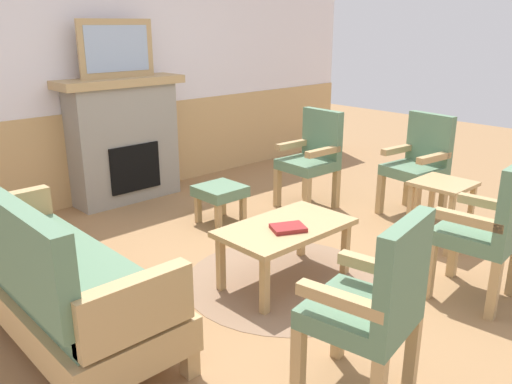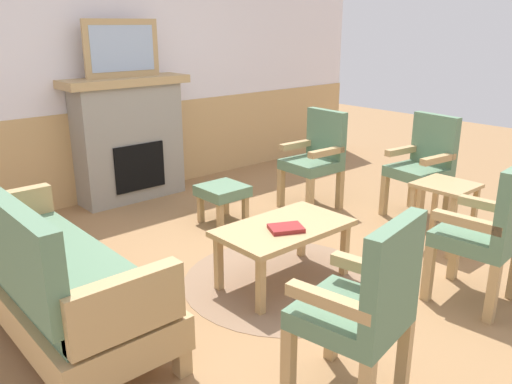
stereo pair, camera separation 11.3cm
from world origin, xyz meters
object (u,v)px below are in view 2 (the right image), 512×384
(footstool, at_px, (223,193))
(armchair_by_window_left, at_px, (424,162))
(framed_picture, at_px, (122,48))
(coffee_table, at_px, (284,232))
(couch, at_px, (50,273))
(side_table, at_px, (445,197))
(armchair_near_fireplace, at_px, (316,155))
(book_on_table, at_px, (286,228))
(armchair_front_left, at_px, (364,304))
(armchair_front_center, at_px, (490,228))
(fireplace, at_px, (129,138))

(footstool, distance_m, armchair_by_window_left, 1.94)
(framed_picture, distance_m, coffee_table, 2.71)
(couch, relative_size, side_table, 3.27)
(framed_picture, relative_size, footstool, 2.00)
(footstool, distance_m, side_table, 1.96)
(footstool, xyz_separation_m, armchair_near_fireplace, (0.99, -0.27, 0.25))
(couch, bearing_deg, book_on_table, -20.09)
(framed_picture, height_order, couch, framed_picture)
(footstool, height_order, armchair_by_window_left, armchair_by_window_left)
(armchair_front_left, relative_size, armchair_front_center, 1.00)
(footstool, distance_m, armchair_front_center, 2.37)
(armchair_by_window_left, bearing_deg, side_table, -135.09)
(fireplace, relative_size, armchair_front_center, 1.33)
(couch, height_order, coffee_table, couch)
(armchair_by_window_left, relative_size, side_table, 1.78)
(side_table, bearing_deg, armchair_near_fireplace, 91.99)
(framed_picture, xyz_separation_m, couch, (-1.62, -2.00, -1.16))
(armchair_by_window_left, bearing_deg, fireplace, 128.12)
(coffee_table, bearing_deg, side_table, -16.19)
(armchair_near_fireplace, bearing_deg, couch, -169.96)
(couch, xyz_separation_m, book_on_table, (1.44, -0.53, 0.06))
(side_table, bearing_deg, book_on_table, 167.14)
(fireplace, relative_size, side_table, 2.36)
(armchair_near_fireplace, bearing_deg, footstool, 164.63)
(fireplace, distance_m, framed_picture, 0.91)
(armchair_front_left, bearing_deg, side_table, 19.55)
(couch, xyz_separation_m, footstool, (1.91, 0.78, -0.11))
(book_on_table, distance_m, armchair_near_fireplace, 1.79)
(framed_picture, bearing_deg, armchair_front_left, -101.47)
(coffee_table, relative_size, armchair_front_center, 0.98)
(couch, xyz_separation_m, armchair_front_center, (2.28, -1.54, 0.14))
(side_table, bearing_deg, couch, 163.54)
(footstool, relative_size, armchair_front_left, 0.41)
(framed_picture, xyz_separation_m, armchair_near_fireplace, (1.27, -1.48, -1.02))
(side_table, bearing_deg, armchair_front_left, -160.45)
(framed_picture, xyz_separation_m, armchair_front_center, (0.65, -3.54, -1.02))
(couch, xyz_separation_m, armchair_front_left, (0.90, -1.59, 0.14))
(armchair_by_window_left, bearing_deg, armchair_front_left, -154.09)
(armchair_by_window_left, height_order, side_table, armchair_by_window_left)
(armchair_by_window_left, bearing_deg, armchair_front_center, -134.77)
(fireplace, bearing_deg, side_table, -65.33)
(framed_picture, height_order, armchair_front_left, framed_picture)
(couch, distance_m, armchair_by_window_left, 3.48)
(armchair_near_fireplace, distance_m, side_table, 1.39)
(framed_picture, bearing_deg, armchair_by_window_left, -51.88)
(couch, relative_size, armchair_front_left, 1.84)
(fireplace, xyz_separation_m, couch, (-1.62, -2.00, -0.26))
(fireplace, height_order, framed_picture, framed_picture)
(book_on_table, bearing_deg, armchair_near_fireplace, 35.49)
(framed_picture, bearing_deg, book_on_table, -94.26)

